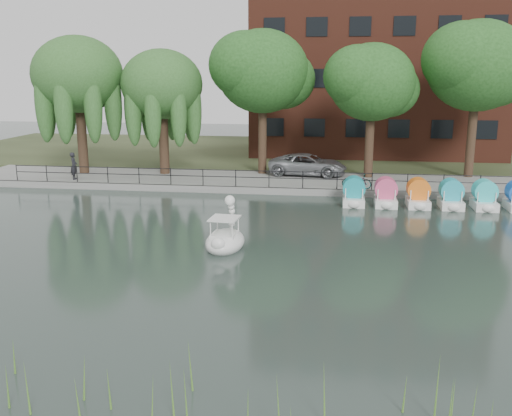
% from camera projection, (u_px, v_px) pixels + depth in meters
% --- Properties ---
extents(ground_plane, '(120.00, 120.00, 0.00)m').
position_uv_depth(ground_plane, '(228.00, 266.00, 21.16)').
color(ground_plane, '#374440').
extents(promenade, '(40.00, 6.00, 0.40)m').
position_uv_depth(promenade, '(274.00, 182.00, 36.53)').
color(promenade, gray).
rests_on(promenade, ground_plane).
extents(kerb, '(40.00, 0.25, 0.40)m').
position_uv_depth(kerb, '(269.00, 191.00, 33.69)').
color(kerb, gray).
rests_on(kerb, ground_plane).
extents(land_strip, '(60.00, 22.00, 0.36)m').
position_uv_depth(land_strip, '(291.00, 153.00, 50.03)').
color(land_strip, '#47512D').
rests_on(land_strip, ground_plane).
extents(railing, '(32.00, 0.05, 1.00)m').
position_uv_depth(railing, '(269.00, 175.00, 33.66)').
color(railing, black).
rests_on(railing, promenade).
extents(apartment_building, '(20.00, 10.07, 18.00)m').
position_uv_depth(apartment_building, '(377.00, 44.00, 46.95)').
color(apartment_building, '#4C1E16').
rests_on(apartment_building, land_strip).
extents(willow_left, '(5.88, 5.88, 9.01)m').
position_uv_depth(willow_left, '(78.00, 75.00, 37.20)').
color(willow_left, '#473323').
rests_on(willow_left, promenade).
extents(willow_mid, '(5.32, 5.32, 8.15)m').
position_uv_depth(willow_mid, '(162.00, 85.00, 37.10)').
color(willow_mid, '#473323').
rests_on(willow_mid, promenade).
extents(broadleaf_center, '(6.00, 6.00, 9.25)m').
position_uv_depth(broadleaf_center, '(263.00, 72.00, 37.01)').
color(broadleaf_center, '#473323').
rests_on(broadleaf_center, promenade).
extents(broadleaf_right, '(5.40, 5.40, 8.32)m').
position_uv_depth(broadleaf_right, '(372.00, 83.00, 35.75)').
color(broadleaf_right, '#473323').
rests_on(broadleaf_right, promenade).
extents(broadleaf_far, '(6.30, 6.30, 9.71)m').
position_uv_depth(broadleaf_far, '(478.00, 66.00, 35.62)').
color(broadleaf_far, '#473323').
rests_on(broadleaf_far, promenade).
extents(minivan, '(3.28, 6.10, 1.63)m').
position_uv_depth(minivan, '(308.00, 163.00, 37.55)').
color(minivan, gray).
rests_on(minivan, promenade).
extents(bicycle, '(0.89, 1.80, 1.00)m').
position_uv_depth(bicycle, '(357.00, 180.00, 33.27)').
color(bicycle, gray).
rests_on(bicycle, promenade).
extents(pedestrian, '(0.66, 0.82, 1.98)m').
position_uv_depth(pedestrian, '(74.00, 164.00, 36.04)').
color(pedestrian, black).
rests_on(pedestrian, promenade).
extents(swan_boat, '(1.71, 2.56, 2.05)m').
position_uv_depth(swan_boat, '(225.00, 237.00, 23.25)').
color(swan_boat, white).
rests_on(swan_boat, ground_plane).
extents(pedal_boat_row, '(9.65, 1.70, 1.40)m').
position_uv_depth(pedal_boat_row, '(434.00, 196.00, 30.33)').
color(pedal_boat_row, white).
rests_on(pedal_boat_row, ground_plane).
extents(reed_bank, '(24.00, 2.40, 1.20)m').
position_uv_depth(reed_bank, '(238.00, 395.00, 11.59)').
color(reed_bank, '#669938').
rests_on(reed_bank, ground_plane).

